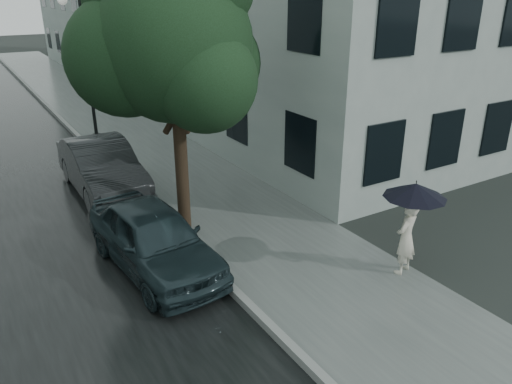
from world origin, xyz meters
TOP-DOWN VIEW (x-y plane):
  - ground at (0.00, 0.00)m, footprint 120.00×120.00m
  - sidewalk at (0.25, 12.00)m, footprint 3.50×60.00m
  - kerb_near at (-1.57, 12.00)m, footprint 0.15×60.00m
  - building_near at (5.47, 19.50)m, footprint 7.02×36.00m
  - pedestrian at (1.70, -0.83)m, footprint 0.64×0.51m
  - umbrella at (1.74, -0.87)m, footprint 1.56×1.56m
  - street_tree at (-1.19, 3.44)m, footprint 4.29×3.90m
  - lamp_post at (-1.12, 11.92)m, footprint 0.83×0.43m
  - car_near at (-2.46, 1.89)m, footprint 1.90×4.05m
  - car_far at (-2.20, 6.50)m, footprint 1.53×4.37m

SIDE VIEW (x-z plane):
  - ground at x=0.00m, z-range 0.00..0.00m
  - sidewalk at x=0.25m, z-range 0.00..0.01m
  - kerb_near at x=-1.57m, z-range 0.00..0.15m
  - car_near at x=-2.46m, z-range 0.01..1.35m
  - car_far at x=-2.20m, z-range 0.01..1.44m
  - pedestrian at x=1.70m, z-range 0.01..1.53m
  - umbrella at x=1.74m, z-range 1.26..2.29m
  - lamp_post at x=-1.12m, z-range 0.37..5.41m
  - street_tree at x=-1.19m, z-range 1.08..7.44m
  - building_near at x=5.47m, z-range 0.00..9.00m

